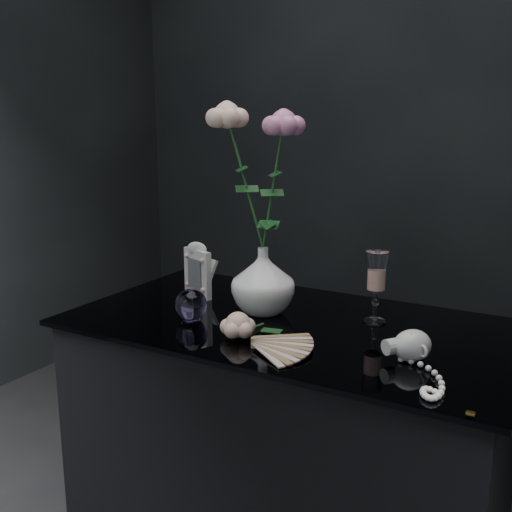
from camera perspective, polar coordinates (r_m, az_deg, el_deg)
The scene contains 9 objects.
table at distance 1.60m, azimuth 3.10°, elevation -19.25°, with size 1.05×0.58×0.76m.
vase at distance 1.47m, azimuth 0.66°, elevation -2.34°, with size 0.16×0.16×0.16m, color white.
wine_glass at distance 1.43m, azimuth 11.36°, elevation -2.94°, with size 0.05×0.05×0.17m, color white, non-canonical shape.
picture_frame at distance 1.62m, azimuth -5.59°, elevation -1.26°, with size 0.11×0.09×0.15m, color silver, non-canonical shape.
paperweight at distance 1.44m, azimuth -6.20°, elevation -4.62°, with size 0.08×0.08×0.08m, color #8C75BF, non-canonical shape.
paper_fan at distance 1.27m, azimuth -0.16°, elevation -8.15°, with size 0.25×0.19×0.03m, color beige, non-canonical shape.
loose_rose at distance 1.32m, azimuth -1.73°, elevation -6.59°, with size 0.13×0.17×0.06m, color #FFBAA4, non-canonical shape.
pearl_jar at distance 1.24m, azimuth 14.66°, elevation -8.12°, with size 0.22×0.23×0.07m, color silver, non-canonical shape.
roses at distance 1.44m, azimuth 0.03°, elevation 8.52°, with size 0.21×0.13×0.40m.
Camera 1 is at (0.60, -1.17, 1.23)m, focal length 42.00 mm.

